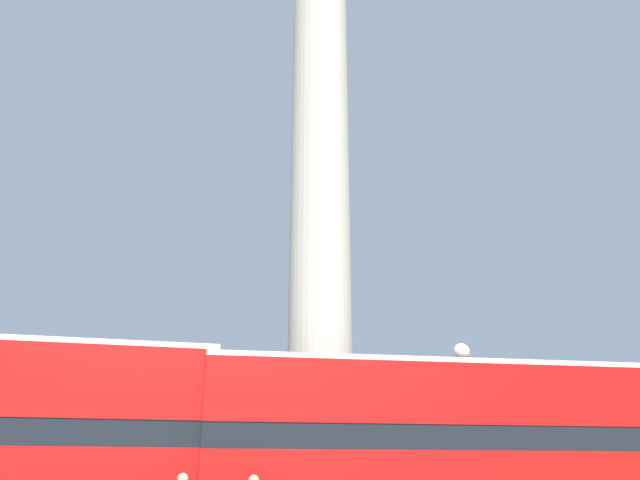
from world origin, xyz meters
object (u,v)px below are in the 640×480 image
equestrian_statue (40,476)px  street_lamp (466,413)px  monument_column (320,221)px  bus_a (438,443)px

equestrian_statue → street_lamp: 14.13m
monument_column → equestrian_statue: (-8.46, 4.90, -7.97)m
bus_a → street_lamp: bearing=52.9°
bus_a → equestrian_statue: equestrian_statue is taller
monument_column → bus_a: (2.07, -3.90, -7.22)m
equestrian_statue → street_lamp: equestrian_statue is taller
monument_column → equestrian_statue: bearing=149.9°
monument_column → street_lamp: bearing=-23.5°
monument_column → bus_a: 8.46m
equestrian_statue → bus_a: bearing=-57.6°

